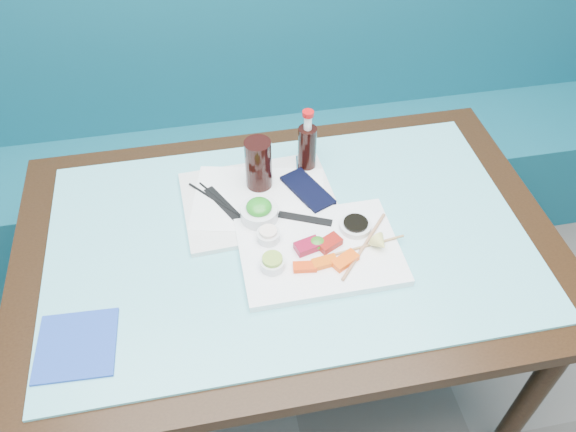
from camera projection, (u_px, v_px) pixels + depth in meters
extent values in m
cube|color=#0F5262|center=(254.00, 185.00, 2.35)|extent=(3.00, 0.55, 0.45)
cube|color=#0F5262|center=(240.00, 57.00, 2.16)|extent=(3.00, 0.12, 0.95)
cube|color=black|center=(288.00, 244.00, 1.47)|extent=(1.40, 0.90, 0.04)
cylinder|color=black|center=(530.00, 398.00, 1.57)|extent=(0.06, 0.06, 0.71)
cylinder|color=black|center=(89.00, 260.00, 1.91)|extent=(0.06, 0.06, 0.71)
cylinder|color=black|center=(434.00, 211.00, 2.07)|extent=(0.06, 0.06, 0.71)
cube|color=#64C2C9|center=(288.00, 237.00, 1.45)|extent=(1.22, 0.76, 0.01)
cube|color=white|center=(320.00, 251.00, 1.40)|extent=(0.40, 0.28, 0.02)
cube|color=#EA3709|center=(305.00, 267.00, 1.34)|extent=(0.06, 0.03, 0.01)
cube|color=#E85309|center=(325.00, 262.00, 1.35)|extent=(0.06, 0.04, 0.01)
cube|color=#FF510A|center=(345.00, 260.00, 1.36)|extent=(0.07, 0.06, 0.02)
cube|color=maroon|center=(308.00, 246.00, 1.38)|extent=(0.07, 0.05, 0.02)
cube|color=maroon|center=(329.00, 243.00, 1.39)|extent=(0.07, 0.06, 0.02)
ellipsoid|color=#2F771B|center=(317.00, 243.00, 1.39)|extent=(0.05, 0.05, 0.02)
cylinder|color=white|center=(272.00, 264.00, 1.34)|extent=(0.08, 0.08, 0.03)
cylinder|color=#84AC37|center=(272.00, 259.00, 1.33)|extent=(0.06, 0.06, 0.01)
cylinder|color=silver|center=(268.00, 236.00, 1.41)|extent=(0.07, 0.07, 0.02)
cylinder|color=#FFE4D1|center=(268.00, 231.00, 1.39)|extent=(0.06, 0.06, 0.01)
cylinder|color=silver|center=(355.00, 226.00, 1.43)|extent=(0.08, 0.08, 0.02)
cylinder|color=black|center=(356.00, 223.00, 1.43)|extent=(0.08, 0.08, 0.01)
cone|color=#DDD468|center=(380.00, 243.00, 1.38)|extent=(0.05, 0.05, 0.04)
cube|color=black|center=(305.00, 219.00, 1.46)|extent=(0.14, 0.08, 0.00)
cylinder|color=#A5704D|center=(364.00, 246.00, 1.39)|extent=(0.17, 0.19, 0.01)
cylinder|color=#A37D4D|center=(368.00, 245.00, 1.40)|extent=(0.19, 0.03, 0.01)
cube|color=silver|center=(259.00, 200.00, 1.53)|extent=(0.42, 0.32, 0.02)
cube|color=white|center=(259.00, 198.00, 1.52)|extent=(0.40, 0.32, 0.00)
cylinder|color=silver|center=(259.00, 214.00, 1.46)|extent=(0.11, 0.11, 0.04)
ellipsoid|color=#21851E|center=(259.00, 207.00, 1.44)|extent=(0.09, 0.09, 0.03)
cylinder|color=black|center=(258.00, 164.00, 1.51)|extent=(0.08, 0.08, 0.15)
cube|color=black|center=(308.00, 190.00, 1.53)|extent=(0.13, 0.18, 0.01)
cylinder|color=white|center=(298.00, 166.00, 1.61)|extent=(0.02, 0.08, 0.01)
cylinder|color=black|center=(223.00, 205.00, 1.50)|extent=(0.17, 0.20, 0.01)
cylinder|color=black|center=(226.00, 205.00, 1.50)|extent=(0.13, 0.20, 0.01)
cube|color=black|center=(224.00, 205.00, 1.50)|extent=(0.10, 0.16, 0.00)
cylinder|color=black|center=(307.00, 150.00, 1.57)|extent=(0.06, 0.06, 0.15)
cylinder|color=white|center=(308.00, 122.00, 1.50)|extent=(0.03, 0.03, 0.04)
cylinder|color=#B40B0D|center=(308.00, 114.00, 1.48)|extent=(0.03, 0.03, 0.01)
cube|color=#1C3D9C|center=(77.00, 345.00, 1.22)|extent=(0.18, 0.18, 0.01)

